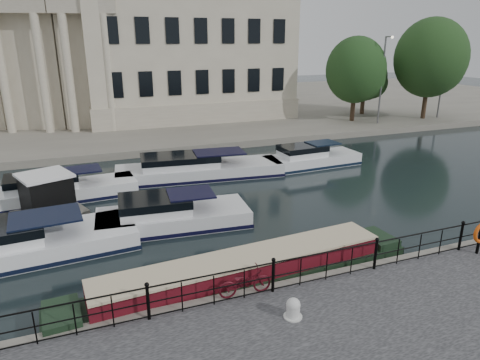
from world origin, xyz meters
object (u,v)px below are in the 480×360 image
object	(u,v)px
narrowboat	(245,277)
harbour_hut	(47,196)
bicycle	(245,282)
mooring_bollard	(293,308)

from	to	relation	value
narrowboat	harbour_hut	world-z (taller)	harbour_hut
bicycle	narrowboat	world-z (taller)	bicycle
bicycle	narrowboat	size ratio (longest dim) A/B	0.13
mooring_bollard	harbour_hut	size ratio (longest dim) A/B	0.17
bicycle	narrowboat	bearing A→B (deg)	-19.59
bicycle	mooring_bollard	world-z (taller)	bicycle
mooring_bollard	bicycle	bearing A→B (deg)	119.21
narrowboat	harbour_hut	size ratio (longest dim) A/B	3.51
narrowboat	bicycle	bearing A→B (deg)	-115.04
bicycle	mooring_bollard	distance (m)	1.83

